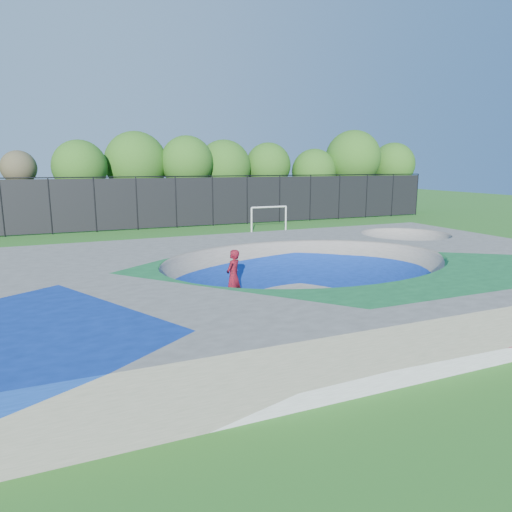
{
  "coord_description": "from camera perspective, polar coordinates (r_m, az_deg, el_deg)",
  "views": [
    {
      "loc": [
        -8.17,
        -14.36,
        4.87
      ],
      "look_at": [
        -0.82,
        3.0,
        1.1
      ],
      "focal_mm": 32.0,
      "sensor_mm": 36.0,
      "label": 1
    }
  ],
  "objects": [
    {
      "name": "ground",
      "position": [
        17.23,
        6.45,
        -5.19
      ],
      "size": [
        120.0,
        120.0,
        0.0
      ],
      "primitive_type": "plane",
      "color": "#26661C",
      "rests_on": "ground"
    },
    {
      "name": "skate_deck",
      "position": [
        17.03,
        6.5,
        -2.77
      ],
      "size": [
        22.0,
        14.0,
        1.5
      ],
      "primitive_type": "cube",
      "color": "gray",
      "rests_on": "ground"
    },
    {
      "name": "skater",
      "position": [
        16.35,
        -2.86,
        -2.53
      ],
      "size": [
        0.84,
        0.8,
        1.93
      ],
      "primitive_type": "imported",
      "rotation": [
        0.0,
        0.0,
        3.83
      ],
      "color": "red",
      "rests_on": "ground"
    },
    {
      "name": "skateboard",
      "position": [
        16.6,
        -2.82,
        -5.68
      ],
      "size": [
        0.78,
        0.58,
        0.05
      ],
      "primitive_type": "cube",
      "rotation": [
        0.0,
        0.0,
        0.53
      ],
      "color": "black",
      "rests_on": "ground"
    },
    {
      "name": "soccer_goal",
      "position": [
        33.6,
        1.63,
        5.24
      ],
      "size": [
        2.89,
        0.12,
        1.91
      ],
      "color": "silver",
      "rests_on": "ground"
    },
    {
      "name": "fence",
      "position": [
        36.4,
        -9.98,
        6.77
      ],
      "size": [
        48.09,
        0.09,
        4.04
      ],
      "color": "black",
      "rests_on": "ground"
    },
    {
      "name": "treeline",
      "position": [
        41.03,
        -11.49,
        11.17
      ],
      "size": [
        53.6,
        7.58,
        8.3
      ],
      "color": "#4F3A27",
      "rests_on": "ground"
    }
  ]
}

